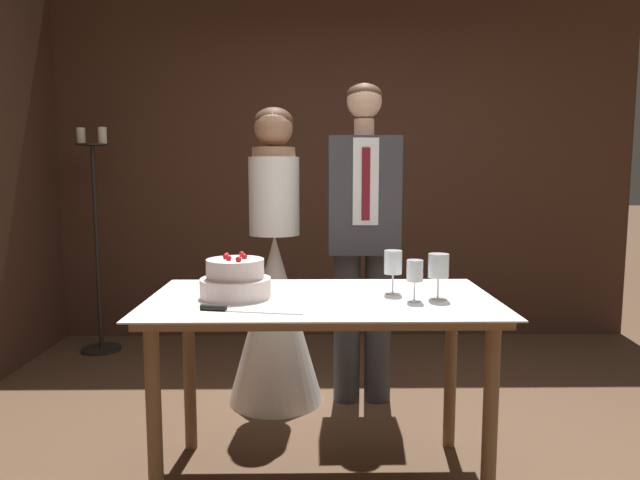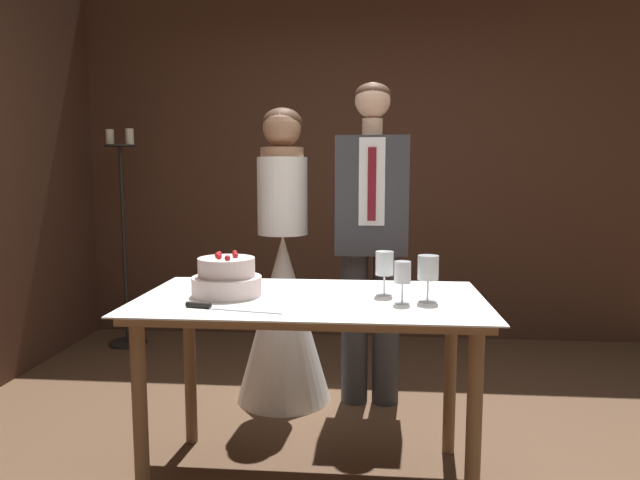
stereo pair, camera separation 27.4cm
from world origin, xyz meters
name	(u,v)px [view 1 (the left image)]	position (x,y,z in m)	size (l,w,h in m)	color
wall_back	(339,163)	(0.00, 2.33, 1.38)	(4.60, 0.12, 2.76)	#472B1E
cake_table	(322,320)	(-0.18, 0.09, 0.70)	(1.41, 0.78, 0.80)	brown
tiered_cake	(235,280)	(-0.53, 0.09, 0.87)	(0.29, 0.29, 0.18)	beige
cake_knife	(231,309)	(-0.51, -0.15, 0.80)	(0.39, 0.10, 0.02)	silver
wine_glass_near	(438,268)	(0.29, 0.04, 0.92)	(0.08, 0.08, 0.19)	silver
wine_glass_middle	(393,265)	(0.12, 0.15, 0.92)	(0.08, 0.08, 0.18)	silver
wine_glass_far	(415,272)	(0.19, 0.01, 0.91)	(0.07, 0.07, 0.17)	silver
bride	(275,296)	(-0.42, 0.96, 0.61)	(0.54, 0.54, 1.66)	white
groom	(363,231)	(0.07, 0.96, 0.98)	(0.39, 0.25, 1.78)	#38383D
candle_stand	(97,251)	(-1.77, 1.90, 0.74)	(0.28, 0.28, 1.62)	black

